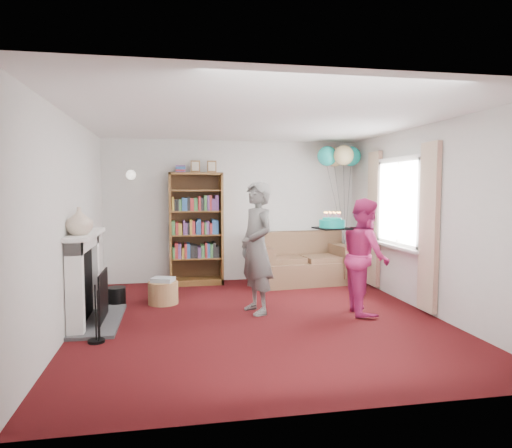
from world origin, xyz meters
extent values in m
plane|color=black|center=(0.00, 0.00, 0.00)|extent=(5.00, 5.00, 0.00)
cube|color=silver|center=(0.00, 2.51, 1.25)|extent=(4.50, 0.02, 2.50)
cube|color=silver|center=(-2.26, 0.00, 1.25)|extent=(0.02, 5.00, 2.50)
cube|color=silver|center=(2.26, 0.00, 1.25)|extent=(0.02, 5.00, 2.50)
cube|color=white|center=(0.00, 0.00, 2.50)|extent=(4.50, 5.00, 0.01)
cube|color=#3F3F42|center=(-2.00, 0.20, 0.02)|extent=(0.55, 1.40, 0.04)
cube|color=white|center=(-2.15, -0.35, 0.53)|extent=(0.18, 0.14, 1.06)
cube|color=white|center=(-2.15, 0.75, 0.53)|extent=(0.18, 0.14, 1.06)
cube|color=white|center=(-2.15, 0.20, 1.00)|extent=(0.18, 1.24, 0.16)
cube|color=white|center=(-2.12, 0.20, 1.10)|extent=(0.28, 1.35, 0.05)
cube|color=black|center=(-2.17, 0.20, 0.48)|extent=(0.10, 0.80, 0.86)
cube|color=black|center=(-1.93, 0.20, 0.33)|extent=(0.02, 0.70, 0.60)
cylinder|color=black|center=(-1.90, -0.58, 0.32)|extent=(0.18, 0.18, 0.64)
cylinder|color=black|center=(-1.87, 1.00, 0.13)|extent=(0.26, 0.26, 0.26)
cube|color=white|center=(2.21, 0.60, 2.08)|extent=(0.08, 1.30, 0.08)
cube|color=white|center=(2.21, 0.60, 0.82)|extent=(0.08, 1.30, 0.08)
cube|color=white|center=(2.24, 0.60, 1.45)|extent=(0.01, 1.15, 1.20)
cube|color=white|center=(2.18, 0.60, 0.79)|extent=(0.14, 1.32, 0.04)
cube|color=beige|center=(2.20, -0.22, 1.15)|extent=(0.07, 0.38, 2.20)
cube|color=beige|center=(2.20, 1.42, 1.15)|extent=(0.07, 0.38, 2.20)
cylinder|color=gold|center=(-1.75, 2.45, 1.90)|extent=(0.04, 0.12, 0.04)
sphere|color=white|center=(-1.75, 2.36, 1.88)|extent=(0.16, 0.16, 0.16)
cube|color=#472B14|center=(-0.67, 2.46, 0.96)|extent=(0.91, 0.04, 1.92)
cube|color=brown|center=(-1.11, 2.27, 0.96)|extent=(0.04, 0.42, 1.92)
cube|color=brown|center=(-0.24, 2.27, 0.96)|extent=(0.04, 0.42, 1.92)
cube|color=brown|center=(-0.67, 2.27, 1.90)|extent=(0.91, 0.42, 0.04)
cube|color=brown|center=(-0.67, 2.27, 0.05)|extent=(0.91, 0.42, 0.10)
cube|color=brown|center=(-0.67, 2.27, 0.46)|extent=(0.83, 0.38, 0.03)
cube|color=brown|center=(-0.67, 2.27, 0.86)|extent=(0.83, 0.38, 0.02)
cube|color=brown|center=(-0.67, 2.27, 1.26)|extent=(0.83, 0.38, 0.02)
cube|color=brown|center=(-0.67, 2.27, 1.62)|extent=(0.83, 0.38, 0.02)
cube|color=maroon|center=(-0.93, 2.25, 1.98)|extent=(0.16, 0.22, 0.12)
cube|color=brown|center=(-0.67, 2.32, 2.03)|extent=(0.16, 0.02, 0.20)
cube|color=brown|center=(-0.39, 2.32, 2.03)|extent=(0.16, 0.02, 0.20)
cube|color=brown|center=(1.14, 2.00, 0.20)|extent=(1.66, 0.88, 0.39)
cube|color=brown|center=(1.14, 2.32, 0.54)|extent=(1.66, 0.24, 0.69)
cube|color=brown|center=(0.43, 2.00, 0.39)|extent=(0.24, 0.83, 0.54)
cube|color=brown|center=(1.85, 2.00, 0.39)|extent=(0.24, 0.83, 0.54)
cube|color=brown|center=(0.77, 1.92, 0.42)|extent=(0.71, 0.58, 0.12)
cube|color=brown|center=(1.51, 1.92, 0.42)|extent=(0.71, 0.58, 0.12)
cylinder|color=#9F6F4A|center=(-1.22, 0.98, 0.16)|extent=(0.43, 0.43, 0.32)
cube|color=beige|center=(-1.22, 0.98, 0.35)|extent=(0.30, 0.23, 0.06)
imported|color=black|center=(0.02, 0.28, 0.87)|extent=(0.59, 0.73, 1.74)
imported|color=#B92564|center=(1.42, 0.00, 0.76)|extent=(0.67, 0.81, 1.53)
cube|color=black|center=(0.96, 0.02, 1.14)|extent=(0.40, 0.40, 0.02)
cylinder|color=#0DA28F|center=(0.96, 0.02, 1.20)|extent=(0.34, 0.34, 0.10)
cylinder|color=#0DA28F|center=(0.96, 0.02, 1.26)|extent=(0.24, 0.24, 0.04)
cylinder|color=pink|center=(1.06, 0.02, 1.29)|extent=(0.01, 0.01, 0.09)
sphere|color=orange|center=(1.06, 0.02, 1.34)|extent=(0.02, 0.02, 0.02)
cylinder|color=pink|center=(1.05, 0.07, 1.29)|extent=(0.01, 0.01, 0.09)
sphere|color=orange|center=(1.05, 0.07, 1.34)|extent=(0.02, 0.02, 0.02)
cylinder|color=pink|center=(1.01, 0.10, 1.29)|extent=(0.01, 0.01, 0.09)
sphere|color=orange|center=(1.01, 0.10, 1.34)|extent=(0.02, 0.02, 0.02)
cylinder|color=pink|center=(0.96, 0.12, 1.29)|extent=(0.01, 0.01, 0.09)
sphere|color=orange|center=(0.96, 0.12, 1.34)|extent=(0.02, 0.02, 0.02)
cylinder|color=pink|center=(0.91, 0.10, 1.29)|extent=(0.01, 0.01, 0.09)
sphere|color=orange|center=(0.91, 0.10, 1.34)|extent=(0.02, 0.02, 0.02)
cylinder|color=pink|center=(0.88, 0.07, 1.29)|extent=(0.01, 0.01, 0.09)
sphere|color=orange|center=(0.88, 0.07, 1.34)|extent=(0.02, 0.02, 0.02)
cylinder|color=pink|center=(0.86, 0.02, 1.29)|extent=(0.01, 0.01, 0.09)
sphere|color=orange|center=(0.86, 0.02, 1.34)|extent=(0.02, 0.02, 0.02)
cylinder|color=pink|center=(0.88, -0.03, 1.29)|extent=(0.01, 0.01, 0.09)
sphere|color=orange|center=(0.88, -0.03, 1.34)|extent=(0.02, 0.02, 0.02)
cylinder|color=pink|center=(0.91, -0.07, 1.29)|extent=(0.01, 0.01, 0.09)
sphere|color=orange|center=(0.91, -0.07, 1.34)|extent=(0.02, 0.02, 0.02)
cylinder|color=pink|center=(0.96, -0.08, 1.29)|extent=(0.01, 0.01, 0.09)
sphere|color=orange|center=(0.96, -0.08, 1.34)|extent=(0.02, 0.02, 0.02)
cylinder|color=pink|center=(1.01, -0.07, 1.29)|extent=(0.01, 0.01, 0.09)
sphere|color=orange|center=(1.01, -0.07, 1.34)|extent=(0.02, 0.02, 0.02)
cylinder|color=pink|center=(1.05, -0.03, 1.29)|extent=(0.01, 0.01, 0.09)
sphere|color=orange|center=(1.05, -0.03, 1.34)|extent=(0.02, 0.02, 0.02)
sphere|color=#3F3F3F|center=(1.85, 1.80, 0.67)|extent=(0.02, 0.02, 0.02)
sphere|color=#1CAD9F|center=(2.05, 2.10, 2.22)|extent=(0.35, 0.35, 0.35)
sphere|color=#D8C784|center=(1.83, 2.32, 2.22)|extent=(0.35, 0.35, 0.35)
sphere|color=#1CAD9F|center=(1.61, 2.10, 2.22)|extent=(0.35, 0.35, 0.35)
sphere|color=#D8C784|center=(1.83, 1.88, 2.22)|extent=(0.35, 0.35, 0.35)
imported|color=beige|center=(-2.12, -0.15, 1.28)|extent=(0.35, 0.35, 0.32)
camera|label=1|loc=(-1.08, -5.60, 1.66)|focal=32.00mm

